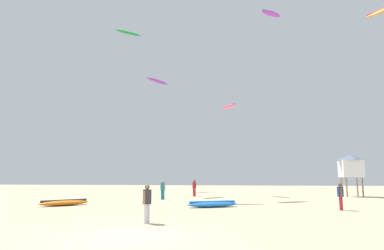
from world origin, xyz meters
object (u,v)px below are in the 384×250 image
Objects in this scene: kite_aloft_3 at (157,81)px; kite_aloft_6 at (384,10)px; person_left at (163,188)px; lifeguard_tower at (351,166)px; kite_grounded_near at (64,203)px; kite_aloft_1 at (271,14)px; kite_aloft_5 at (128,33)px; person_midground at (340,194)px; kite_grounded_mid at (212,204)px; person_foreground at (147,200)px; kite_aloft_4 at (228,107)px; person_right at (194,187)px.

kite_aloft_3 is 25.98m from kite_aloft_6.
person_left is 19.19m from lifeguard_tower.
kite_grounded_near is 1.38× the size of kite_aloft_1.
kite_aloft_1 is 14.03m from kite_aloft_3.
person_midground is at bearing -50.96° from kite_aloft_5.
person_midground is 0.71× the size of kite_aloft_1.
kite_aloft_1 is (-7.90, -4.77, 14.42)m from lifeguard_tower.
kite_aloft_5 is at bearing 158.30° from kite_aloft_6.
kite_aloft_6 is at bearing 26.45° from kite_grounded_near.
kite_aloft_3 is (-20.08, 0.14, 9.49)m from lifeguard_tower.
person_midground is at bearing -123.72° from kite_aloft_6.
kite_aloft_1 is (-2.64, 9.39, 16.51)m from person_midground.
kite_aloft_5 is at bearing 120.09° from kite_aloft_3.
lifeguard_tower is (13.18, 13.12, 2.85)m from kite_grounded_mid.
person_left reaches higher than kite_grounded_mid.
kite_aloft_4 is at bearing -78.12° from person_foreground.
kite_aloft_4 reaches higher than lifeguard_tower.
person_right is at bearing 158.60° from kite_aloft_1.
kite_aloft_5 is at bearing -128.99° from person_left.
person_foreground is 8.43m from kite_grounded_mid.
kite_aloft_5 is at bearing 141.27° from kite_aloft_4.
person_foreground is 35.54m from kite_aloft_6.
kite_grounded_mid is (10.40, 0.07, 0.00)m from kite_grounded_near.
person_midground is 0.47× the size of kite_aloft_3.
person_right is 15.93m from lifeguard_tower.
person_right is at bearing 130.97° from person_midground.
kite_aloft_6 is (22.74, 7.50, 18.93)m from person_left.
kite_aloft_1 is 0.66× the size of kite_aloft_3.
person_right is at bearing -179.97° from person_left.
person_foreground reaches higher than kite_grounded_near.
kite_grounded_mid is at bearing -142.00° from kite_aloft_6.
kite_aloft_3 reaches higher than kite_grounded_mid.
person_right reaches higher than person_midground.
kite_aloft_1 reaches higher than person_foreground.
lifeguard_tower reaches higher than kite_grounded_mid.
person_right is (2.22, 4.85, -0.02)m from person_left.
kite_grounded_mid is 0.87× the size of lifeguard_tower.
person_foreground is at bearing -45.01° from kite_grounded_near.
kite_aloft_1 is (7.71, 16.39, 16.47)m from person_foreground.
person_foreground is 1.02× the size of person_left.
lifeguard_tower is 17.56m from kite_aloft_6.
kite_aloft_3 reaches higher than person_foreground.
kite_aloft_6 is at bearing 1.85° from kite_aloft_3.
person_right is 0.46× the size of kite_grounded_mid.
person_midground is 26.25m from kite_aloft_6.
lifeguard_tower is 1.79× the size of kite_aloft_1.
kite_grounded_mid is at bearing -61.16° from kite_aloft_5.
person_foreground is 14.78m from person_left.
person_left is 8.74m from kite_grounded_near.
kite_aloft_3 reaches higher than kite_grounded_near.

